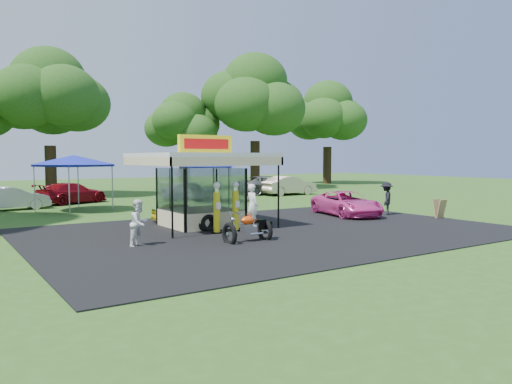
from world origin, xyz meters
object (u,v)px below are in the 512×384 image
at_px(pink_sedan, 347,204).
at_px(bg_car_e, 289,186).
at_px(bg_car_b, 72,193).
at_px(gas_station_kiosk, 201,188).
at_px(gas_pump_left, 217,209).
at_px(bg_car_a, 11,198).
at_px(gas_pump_right, 235,207).
at_px(tent_west, 73,160).
at_px(bg_car_d, 267,185).
at_px(bg_car_c, 191,190).
at_px(spectator_east_a, 386,199).
at_px(kiosk_car, 180,212).
at_px(motorcycle, 251,219).
at_px(a_frame_sign, 440,209).
at_px(tent_east, 206,163).
at_px(spectator_west, 139,223).

height_order(pink_sedan, bg_car_e, bg_car_e).
xyz_separation_m(pink_sedan, bg_car_b, (-10.66, 15.82, 0.05)).
relative_size(gas_station_kiosk, gas_pump_left, 2.49).
xyz_separation_m(bg_car_a, bg_car_e, (21.29, 0.28, 0.09)).
height_order(gas_pump_left, gas_pump_right, gas_pump_right).
bearing_deg(tent_west, bg_car_d, 15.60).
bearing_deg(gas_station_kiosk, gas_pump_left, -101.36).
bearing_deg(gas_station_kiosk, pink_sedan, -4.15).
bearing_deg(gas_pump_right, bg_car_c, 70.54).
height_order(spectator_east_a, bg_car_e, spectator_east_a).
bearing_deg(bg_car_a, bg_car_b, -66.78).
height_order(gas_pump_left, tent_west, tent_west).
bearing_deg(bg_car_e, bg_car_c, 87.85).
bearing_deg(bg_car_c, spectator_east_a, -149.95).
distance_m(kiosk_car, bg_car_c, 12.65).
height_order(motorcycle, bg_car_a, motorcycle).
bearing_deg(gas_pump_left, spectator_east_a, 3.88).
bearing_deg(gas_station_kiosk, a_frame_sign, -19.71).
height_order(a_frame_sign, bg_car_d, bg_car_d).
bearing_deg(bg_car_b, motorcycle, 162.18).
xyz_separation_m(bg_car_d, bg_car_e, (0.93, -1.89, 0.00)).
bearing_deg(tent_west, gas_pump_left, -77.75).
bearing_deg(bg_car_e, tent_east, 101.89).
bearing_deg(gas_station_kiosk, bg_car_c, 65.72).
height_order(a_frame_sign, bg_car_e, bg_car_e).
xyz_separation_m(gas_station_kiosk, kiosk_car, (-0.00, 2.21, -1.30)).
height_order(gas_pump_right, bg_car_e, gas_pump_right).
distance_m(gas_station_kiosk, bg_car_b, 15.38).
bearing_deg(gas_station_kiosk, tent_east, 61.13).
distance_m(pink_sedan, spectator_east_a, 2.28).
relative_size(bg_car_a, tent_east, 0.97).
relative_size(gas_station_kiosk, spectator_west, 3.18).
distance_m(pink_sedan, tent_east, 12.16).
xyz_separation_m(gas_pump_left, bg_car_d, (14.59, 17.32, -0.24)).
bearing_deg(gas_pump_left, gas_pump_right, 8.43).
height_order(gas_station_kiosk, spectator_west, gas_station_kiosk).
height_order(kiosk_car, pink_sedan, pink_sedan).
bearing_deg(tent_west, gas_station_kiosk, -72.58).
relative_size(gas_pump_left, bg_car_a, 0.51).
distance_m(pink_sedan, bg_car_c, 14.18).
height_order(spectator_east_a, bg_car_b, spectator_east_a).
relative_size(pink_sedan, bg_car_d, 0.84).
relative_size(kiosk_car, bg_car_a, 0.66).
height_order(bg_car_d, tent_west, tent_west).
relative_size(gas_pump_left, bg_car_e, 0.45).
height_order(kiosk_car, tent_east, tent_east).
bearing_deg(spectator_west, motorcycle, -51.26).
bearing_deg(gas_pump_left, tent_east, 63.89).
height_order(bg_car_b, bg_car_c, bg_car_c).
bearing_deg(bg_car_b, pink_sedan, -168.98).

